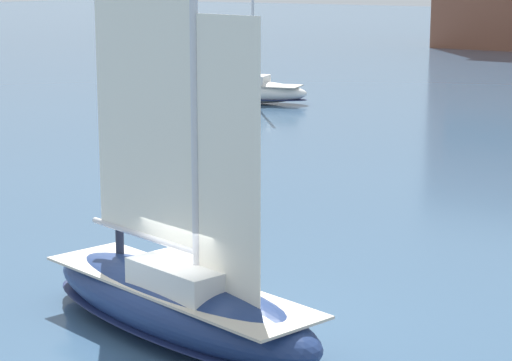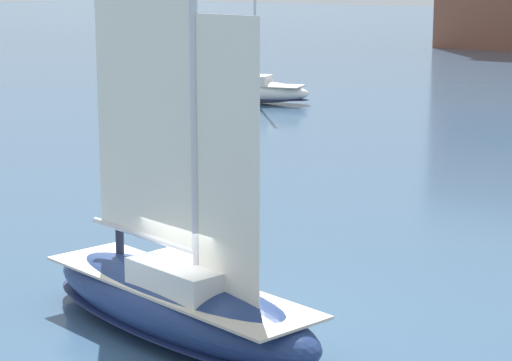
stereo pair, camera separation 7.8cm
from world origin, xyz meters
TOP-DOWN VIEW (x-y plane):
  - ground_plane at (0.00, 0.00)m, footprint 400.00×400.00m
  - sailboat_main at (0.01, -0.00)m, footprint 9.04×4.18m
  - sailboat_moored_mid_channel at (-22.71, 33.47)m, footprint 8.65×4.65m

SIDE VIEW (x-z plane):
  - ground_plane at x=0.00m, z-range 0.00..0.00m
  - sailboat_moored_mid_channel at x=-22.71m, z-range -4.95..6.51m
  - sailboat_main at x=0.01m, z-range -5.03..6.97m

